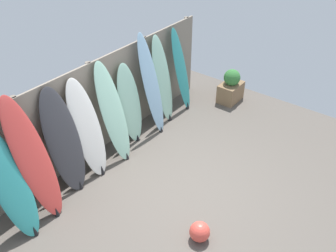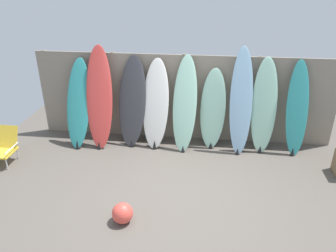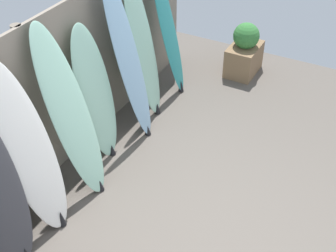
% 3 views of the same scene
% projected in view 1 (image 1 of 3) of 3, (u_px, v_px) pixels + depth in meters
% --- Properties ---
extents(ground, '(7.68, 7.68, 0.00)m').
position_uv_depth(ground, '(184.00, 192.00, 6.30)').
color(ground, '#5B544C').
extents(fence_back, '(6.08, 0.11, 1.80)m').
position_uv_depth(fence_back, '(95.00, 108.00, 6.79)').
color(fence_back, gray).
rests_on(fence_back, ground).
extents(surfboard_teal_0, '(0.52, 0.75, 1.74)m').
position_uv_depth(surfboard_teal_0, '(10.00, 184.00, 5.23)').
color(surfboard_teal_0, teal).
rests_on(surfboard_teal_0, ground).
extents(surfboard_red_1, '(0.58, 0.74, 2.00)m').
position_uv_depth(surfboard_red_1, '(33.00, 160.00, 5.45)').
color(surfboard_red_1, '#D13D38').
rests_on(surfboard_red_1, ground).
extents(surfboard_charcoal_2, '(0.64, 0.63, 1.80)m').
position_uv_depth(surfboard_charcoal_2, '(64.00, 142.00, 5.98)').
color(surfboard_charcoal_2, '#38383D').
rests_on(surfboard_charcoal_2, ground).
extents(surfboard_white_3, '(0.56, 0.61, 1.76)m').
position_uv_depth(surfboard_white_3, '(87.00, 130.00, 6.29)').
color(surfboard_white_3, white).
rests_on(surfboard_white_3, ground).
extents(surfboard_seafoam_4, '(0.50, 0.66, 1.84)m').
position_uv_depth(surfboard_seafoam_4, '(113.00, 113.00, 6.63)').
color(surfboard_seafoam_4, '#9ED6BC').
rests_on(surfboard_seafoam_4, ground).
extents(surfboard_seafoam_5, '(0.52, 0.40, 1.60)m').
position_uv_depth(surfboard_seafoam_5, '(130.00, 104.00, 7.10)').
color(surfboard_seafoam_5, '#9ED6BC').
rests_on(surfboard_seafoam_5, ground).
extents(surfboard_skyblue_6, '(0.47, 0.58, 2.04)m').
position_uv_depth(surfboard_skyblue_6, '(151.00, 85.00, 7.27)').
color(surfboard_skyblue_6, '#8CB7D6').
rests_on(surfboard_skyblue_6, ground).
extents(surfboard_seafoam_7, '(0.51, 0.48, 1.85)m').
position_uv_depth(surfboard_seafoam_7, '(163.00, 80.00, 7.65)').
color(surfboard_seafoam_7, '#9ED6BC').
rests_on(surfboard_seafoam_7, ground).
extents(surfboard_teal_8, '(0.48, 0.53, 1.81)m').
position_uv_depth(surfboard_teal_8, '(181.00, 71.00, 8.05)').
color(surfboard_teal_8, teal).
rests_on(surfboard_teal_8, ground).
extents(planter_box, '(0.60, 0.40, 0.78)m').
position_uv_depth(planter_box, '(231.00, 87.00, 8.56)').
color(planter_box, '#846647').
rests_on(planter_box, ground).
extents(beach_ball, '(0.31, 0.31, 0.31)m').
position_uv_depth(beach_ball, '(200.00, 232.00, 5.42)').
color(beach_ball, '#E54C3F').
rests_on(beach_ball, ground).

